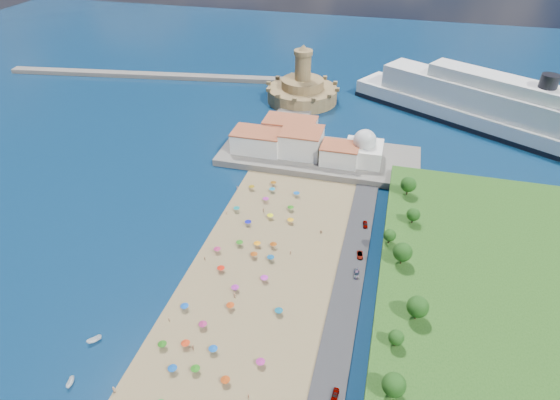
# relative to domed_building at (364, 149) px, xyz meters

# --- Properties ---
(ground) EXTENTS (700.00, 700.00, 0.00)m
(ground) POSITION_rel_domed_building_xyz_m (-30.00, -71.00, -8.97)
(ground) COLOR #071938
(ground) RESTS_ON ground
(terrace) EXTENTS (90.00, 36.00, 3.00)m
(terrace) POSITION_rel_domed_building_xyz_m (-20.00, 2.00, -7.47)
(terrace) COLOR #59544C
(terrace) RESTS_ON ground
(jetty) EXTENTS (18.00, 70.00, 2.40)m
(jetty) POSITION_rel_domed_building_xyz_m (-42.00, 37.00, -7.77)
(jetty) COLOR #59544C
(jetty) RESTS_ON ground
(breakwater) EXTENTS (199.03, 34.77, 2.60)m
(breakwater) POSITION_rel_domed_building_xyz_m (-140.00, 82.00, -7.67)
(breakwater) COLOR #59544C
(breakwater) RESTS_ON ground
(waterfront_buildings) EXTENTS (57.00, 29.00, 11.00)m
(waterfront_buildings) POSITION_rel_domed_building_xyz_m (-33.05, 2.64, -1.10)
(waterfront_buildings) COLOR silver
(waterfront_buildings) RESTS_ON terrace
(domed_building) EXTENTS (16.00, 16.00, 15.00)m
(domed_building) POSITION_rel_domed_building_xyz_m (0.00, 0.00, 0.00)
(domed_building) COLOR silver
(domed_building) RESTS_ON terrace
(fortress) EXTENTS (40.00, 40.00, 32.40)m
(fortress) POSITION_rel_domed_building_xyz_m (-42.00, 67.00, -2.29)
(fortress) COLOR #9E834F
(fortress) RESTS_ON ground
(cruise_ship) EXTENTS (145.11, 95.99, 33.65)m
(cruise_ship) POSITION_rel_domed_building_xyz_m (59.23, 55.23, 0.99)
(cruise_ship) COLOR black
(cruise_ship) RESTS_ON ground
(beach_parasols) EXTENTS (32.33, 114.99, 2.20)m
(beach_parasols) POSITION_rel_domed_building_xyz_m (-30.77, -84.06, -6.83)
(beach_parasols) COLOR gray
(beach_parasols) RESTS_ON beach
(beachgoers) EXTENTS (39.93, 96.46, 1.87)m
(beachgoers) POSITION_rel_domed_building_xyz_m (-33.19, -79.07, -7.84)
(beachgoers) COLOR tan
(beachgoers) RESTS_ON beach
(moored_boats) EXTENTS (4.71, 17.36, 1.62)m
(moored_boats) POSITION_rel_domed_building_xyz_m (-60.61, -120.63, -8.20)
(moored_boats) COLOR white
(moored_boats) RESTS_ON ground
(parked_cars) EXTENTS (2.53, 75.38, 1.36)m
(parked_cars) POSITION_rel_domed_building_xyz_m (6.00, -71.76, -7.63)
(parked_cars) COLOR gray
(parked_cars) RESTS_ON promenade
(hillside_trees) EXTENTS (14.36, 107.86, 7.71)m
(hillside_trees) POSITION_rel_domed_building_xyz_m (19.90, -75.42, 1.29)
(hillside_trees) COLOR #382314
(hillside_trees) RESTS_ON hillside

